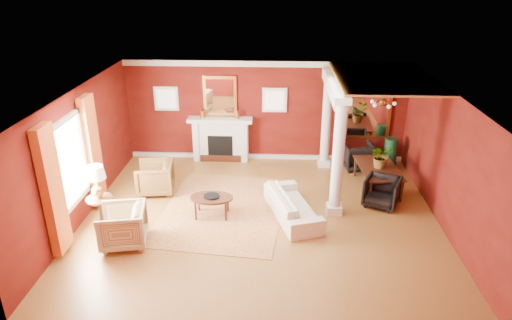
# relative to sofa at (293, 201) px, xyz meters

# --- Properties ---
(ground) EXTENTS (8.00, 8.00, 0.00)m
(ground) POSITION_rel_sofa_xyz_m (-0.73, -0.08, -0.40)
(ground) COLOR brown
(ground) RESTS_ON ground
(room_shell) EXTENTS (8.04, 7.04, 2.92)m
(room_shell) POSITION_rel_sofa_xyz_m (-0.73, -0.08, 1.62)
(room_shell) COLOR #61140D
(room_shell) RESTS_ON ground
(fireplace) EXTENTS (1.85, 0.42, 1.29)m
(fireplace) POSITION_rel_sofa_xyz_m (-2.03, 3.24, 0.25)
(fireplace) COLOR silver
(fireplace) RESTS_ON ground
(overmantel_mirror) EXTENTS (0.95, 0.07, 1.15)m
(overmantel_mirror) POSITION_rel_sofa_xyz_m (-2.03, 3.37, 1.50)
(overmantel_mirror) COLOR gold
(overmantel_mirror) RESTS_ON fireplace
(flank_window_left) EXTENTS (0.70, 0.07, 0.70)m
(flank_window_left) POSITION_rel_sofa_xyz_m (-3.58, 3.38, 1.40)
(flank_window_left) COLOR silver
(flank_window_left) RESTS_ON room_shell
(flank_window_right) EXTENTS (0.70, 0.07, 0.70)m
(flank_window_right) POSITION_rel_sofa_xyz_m (-0.48, 3.38, 1.40)
(flank_window_right) COLOR silver
(flank_window_right) RESTS_ON room_shell
(left_window) EXTENTS (0.21, 2.55, 2.60)m
(left_window) POSITION_rel_sofa_xyz_m (-4.63, -0.68, 1.02)
(left_window) COLOR white
(left_window) RESTS_ON room_shell
(column_front) EXTENTS (0.36, 0.36, 2.80)m
(column_front) POSITION_rel_sofa_xyz_m (0.97, 0.22, 1.03)
(column_front) COLOR silver
(column_front) RESTS_ON ground
(column_back) EXTENTS (0.36, 0.36, 2.80)m
(column_back) POSITION_rel_sofa_xyz_m (0.97, 2.92, 1.03)
(column_back) COLOR silver
(column_back) RESTS_ON ground
(header_beam) EXTENTS (0.30, 3.20, 0.32)m
(header_beam) POSITION_rel_sofa_xyz_m (0.97, 1.82, 2.22)
(header_beam) COLOR silver
(header_beam) RESTS_ON column_front
(amber_ceiling) EXTENTS (2.30, 3.40, 0.04)m
(amber_ceiling) POSITION_rel_sofa_xyz_m (2.12, 1.67, 2.47)
(amber_ceiling) COLOR #E89844
(amber_ceiling) RESTS_ON room_shell
(dining_mirror) EXTENTS (1.30, 0.07, 1.70)m
(dining_mirror) POSITION_rel_sofa_xyz_m (2.17, 3.37, 1.15)
(dining_mirror) COLOR gold
(dining_mirror) RESTS_ON room_shell
(chandelier) EXTENTS (0.60, 0.62, 0.75)m
(chandelier) POSITION_rel_sofa_xyz_m (2.17, 1.72, 1.85)
(chandelier) COLOR #B07837
(chandelier) RESTS_ON room_shell
(crown_trim) EXTENTS (8.00, 0.08, 0.16)m
(crown_trim) POSITION_rel_sofa_xyz_m (-0.73, 3.38, 2.42)
(crown_trim) COLOR silver
(crown_trim) RESTS_ON room_shell
(base_trim) EXTENTS (8.00, 0.08, 0.12)m
(base_trim) POSITION_rel_sofa_xyz_m (-0.73, 3.38, -0.34)
(base_trim) COLOR silver
(base_trim) RESTS_ON ground
(rug) EXTENTS (3.12, 3.93, 0.01)m
(rug) POSITION_rel_sofa_xyz_m (-1.62, 0.24, -0.39)
(rug) COLOR maroon
(rug) RESTS_ON ground
(sofa) EXTENTS (1.19, 2.13, 0.80)m
(sofa) POSITION_rel_sofa_xyz_m (0.00, 0.00, 0.00)
(sofa) COLOR #F1E4CB
(sofa) RESTS_ON ground
(armchair_leopard) EXTENTS (0.92, 0.97, 0.89)m
(armchair_leopard) POSITION_rel_sofa_xyz_m (-3.44, 1.05, 0.05)
(armchair_leopard) COLOR black
(armchair_leopard) RESTS_ON ground
(armchair_stripe) EXTENTS (0.99, 1.04, 0.93)m
(armchair_stripe) POSITION_rel_sofa_xyz_m (-3.50, -1.29, 0.06)
(armchair_stripe) COLOR tan
(armchair_stripe) RESTS_ON ground
(coffee_table) EXTENTS (0.97, 0.97, 0.49)m
(coffee_table) POSITION_rel_sofa_xyz_m (-1.85, -0.06, 0.05)
(coffee_table) COLOR black
(coffee_table) RESTS_ON ground
(coffee_book) EXTENTS (0.16, 0.05, 0.22)m
(coffee_book) POSITION_rel_sofa_xyz_m (-1.89, -0.06, 0.20)
(coffee_book) COLOR black
(coffee_book) RESTS_ON coffee_table
(side_table) EXTENTS (0.57, 0.57, 1.42)m
(side_table) POSITION_rel_sofa_xyz_m (-4.23, -0.56, 0.54)
(side_table) COLOR black
(side_table) RESTS_ON ground
(dining_table) EXTENTS (0.72, 1.73, 0.94)m
(dining_table) POSITION_rel_sofa_xyz_m (2.23, 1.54, 0.07)
(dining_table) COLOR black
(dining_table) RESTS_ON ground
(dining_chair_near) EXTENTS (0.99, 0.97, 0.79)m
(dining_chair_near) POSITION_rel_sofa_xyz_m (2.13, 0.64, -0.01)
(dining_chair_near) COLOR black
(dining_chair_near) RESTS_ON ground
(dining_chair_far) EXTENTS (0.87, 0.82, 0.81)m
(dining_chair_far) POSITION_rel_sofa_xyz_m (1.90, 2.81, 0.00)
(dining_chair_far) COLOR black
(dining_chair_far) RESTS_ON ground
(green_urn) EXTENTS (0.39, 0.39, 0.94)m
(green_urn) POSITION_rel_sofa_xyz_m (2.77, 2.74, -0.03)
(green_urn) COLOR #123A20
(green_urn) RESTS_ON ground
(potted_plant) EXTENTS (0.70, 0.74, 0.48)m
(potted_plant) POSITION_rel_sofa_xyz_m (2.24, 1.54, 0.78)
(potted_plant) COLOR #26591E
(potted_plant) RESTS_ON dining_table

